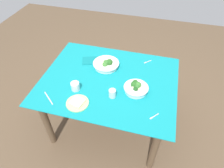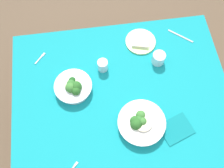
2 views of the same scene
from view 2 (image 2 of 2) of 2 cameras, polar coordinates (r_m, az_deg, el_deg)
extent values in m
plane|color=brown|center=(2.35, 1.49, -9.09)|extent=(6.00, 6.00, 0.00)
cube|color=teal|center=(1.68, 2.07, -2.58)|extent=(1.34, 1.06, 0.01)
cube|color=brown|center=(1.69, 2.05, -2.78)|extent=(1.30, 1.03, 0.02)
cylinder|color=brown|center=(2.06, 19.55, -15.14)|extent=(0.07, 0.07, 0.69)
cylinder|color=brown|center=(2.22, -14.18, 2.02)|extent=(0.07, 0.07, 0.69)
cylinder|color=brown|center=(2.29, 13.98, 5.38)|extent=(0.07, 0.07, 0.69)
cylinder|color=white|center=(1.69, -8.02, -0.76)|extent=(0.20, 0.20, 0.05)
cylinder|color=white|center=(1.66, -8.14, -0.38)|extent=(0.23, 0.23, 0.01)
sphere|color=#1E511E|center=(1.67, -8.28, 0.71)|extent=(0.05, 0.05, 0.05)
sphere|color=#3D7A33|center=(1.64, -8.60, -0.70)|extent=(0.06, 0.06, 0.06)
sphere|color=#286023|center=(1.64, -7.44, -0.51)|extent=(0.07, 0.07, 0.07)
sphere|color=#33702D|center=(1.65, -8.54, 0.02)|extent=(0.05, 0.05, 0.05)
sphere|color=#286023|center=(1.63, -7.52, -1.40)|extent=(0.05, 0.05, 0.05)
cylinder|color=beige|center=(1.65, -8.35, -0.28)|extent=(0.09, 0.09, 0.01)
cylinder|color=white|center=(1.60, 6.12, -8.17)|extent=(0.25, 0.25, 0.04)
cylinder|color=white|center=(1.58, 6.22, -7.91)|extent=(0.28, 0.28, 0.01)
sphere|color=#286023|center=(1.56, 5.05, -8.29)|extent=(0.07, 0.07, 0.07)
sphere|color=#33702D|center=(1.57, 5.54, -7.48)|extent=(0.05, 0.05, 0.05)
sphere|color=#3D7A33|center=(1.57, 6.32, -7.77)|extent=(0.05, 0.05, 0.05)
sphere|color=#286023|center=(1.56, 4.78, -7.66)|extent=(0.06, 0.06, 0.06)
sphere|color=#3D7A33|center=(1.58, 5.99, -6.50)|extent=(0.06, 0.06, 0.06)
cylinder|color=beige|center=(1.56, 6.52, -8.03)|extent=(0.10, 0.10, 0.01)
cylinder|color=#B7D684|center=(1.86, 5.98, 8.78)|extent=(0.20, 0.20, 0.01)
cube|color=beige|center=(1.85, 6.02, 9.05)|extent=(0.13, 0.13, 0.02)
cylinder|color=silver|center=(1.72, -1.95, 3.90)|extent=(0.06, 0.06, 0.08)
cylinder|color=silver|center=(1.77, 9.67, 5.31)|extent=(0.08, 0.08, 0.08)
cube|color=#B7B7BC|center=(1.58, -7.52, -16.20)|extent=(0.03, 0.03, 0.00)
cube|color=#B7B7BC|center=(1.84, -15.05, 4.86)|extent=(0.05, 0.06, 0.00)
cube|color=#B7B7BC|center=(1.86, -14.10, 5.98)|extent=(0.03, 0.03, 0.00)
cube|color=#B7B7BC|center=(1.94, 14.08, 9.68)|extent=(0.15, 0.13, 0.00)
cube|color=#0F777D|center=(1.65, 13.23, -9.11)|extent=(0.21, 0.19, 0.01)
camera|label=1|loc=(2.03, -27.97, 56.06)|focal=31.72mm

